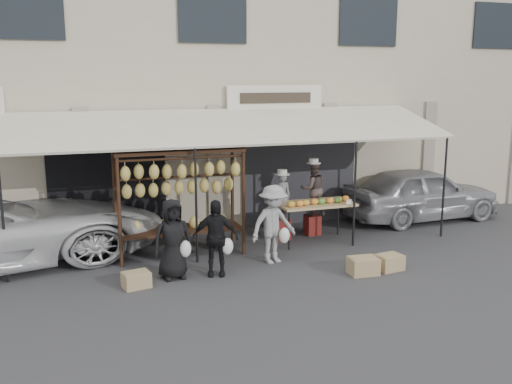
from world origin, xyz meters
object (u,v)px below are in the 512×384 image
at_px(vendor_left, 282,196).
at_px(customer_right, 273,224).
at_px(customer_left, 173,239).
at_px(crate_near_a, 363,266).
at_px(vendor_right, 313,189).
at_px(sedan, 421,193).
at_px(produce_table, 316,204).
at_px(banana_rack, 179,181).
at_px(crate_far, 136,280).
at_px(crate_near_b, 389,262).
at_px(customer_mid, 215,238).

bearing_deg(vendor_left, customer_right, 76.92).
height_order(customer_left, crate_near_a, customer_left).
bearing_deg(vendor_right, sedan, -169.74).
height_order(produce_table, customer_left, customer_left).
height_order(produce_table, vendor_left, vendor_left).
xyz_separation_m(banana_rack, sedan, (6.49, 0.99, -0.87)).
height_order(produce_table, sedan, sedan).
xyz_separation_m(vendor_left, crate_far, (-3.53, -1.99, -0.87)).
distance_m(vendor_left, sedan, 4.12).
xyz_separation_m(vendor_left, crate_near_a, (0.60, -2.68, -0.85)).
bearing_deg(banana_rack, customer_right, -31.90).
bearing_deg(sedan, vendor_left, 94.95).
distance_m(customer_right, sedan, 5.24).
xyz_separation_m(crate_near_b, sedan, (2.88, 3.16, 0.55)).
xyz_separation_m(vendor_right, sedan, (3.24, 0.38, -0.40)).
relative_size(vendor_right, customer_mid, 0.88).
distance_m(vendor_left, vendor_right, 0.86).
bearing_deg(crate_far, sedan, 18.33).
height_order(vendor_right, customer_left, vendor_right).
height_order(crate_near_b, sedan, sedan).
height_order(vendor_left, customer_left, vendor_left).
bearing_deg(crate_near_a, customer_left, 164.46).
bearing_deg(crate_near_a, produce_table, 89.35).
height_order(customer_left, crate_near_b, customer_left).
bearing_deg(sedan, crate_near_a, 130.22).
bearing_deg(customer_right, customer_left, 171.90).
distance_m(customer_mid, sedan, 6.55).
bearing_deg(customer_mid, vendor_left, 57.58).
bearing_deg(crate_near_b, customer_right, 149.65).
relative_size(customer_left, customer_mid, 1.03).
xyz_separation_m(customer_right, crate_near_b, (1.96, -1.15, -0.64)).
bearing_deg(sedan, crate_near_b, 135.11).
height_order(customer_mid, customer_right, customer_right).
bearing_deg(customer_left, vendor_left, 24.88).
distance_m(banana_rack, crate_far, 2.38).
xyz_separation_m(vendor_right, customer_left, (-3.66, -1.88, -0.35)).
relative_size(customer_mid, crate_far, 3.13).
distance_m(produce_table, customer_right, 1.71).
height_order(crate_near_b, crate_far, crate_near_b).
distance_m(crate_near_a, crate_far, 4.19).
xyz_separation_m(banana_rack, crate_near_b, (3.61, -2.17, -1.42)).
xyz_separation_m(banana_rack, customer_left, (-0.41, -1.27, -0.82)).
bearing_deg(vendor_right, produce_table, 74.91).
xyz_separation_m(vendor_left, vendor_right, (0.84, 0.16, 0.09)).
bearing_deg(crate_far, customer_mid, 6.33).
bearing_deg(customer_mid, customer_left, -171.09).
distance_m(vendor_left, crate_near_b, 3.01).
bearing_deg(produce_table, customer_left, -160.04).
xyz_separation_m(customer_left, customer_right, (2.05, 0.25, 0.04)).
xyz_separation_m(banana_rack, crate_near_a, (3.01, -2.22, -1.41)).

